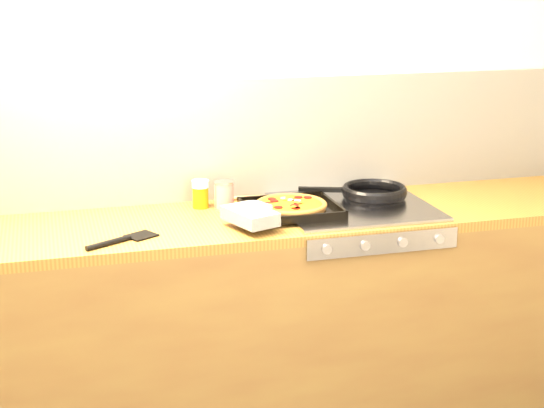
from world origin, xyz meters
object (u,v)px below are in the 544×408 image
object	(u,v)px
frying_pan	(373,193)
juice_glass	(200,194)
pizza_on_tray	(279,208)
tomato_can	(224,195)

from	to	relation	value
frying_pan	juice_glass	xyz separation A→B (m)	(-0.70, 0.11, 0.02)
pizza_on_tray	frying_pan	size ratio (longest dim) A/B	1.01
pizza_on_tray	frying_pan	world-z (taller)	pizza_on_tray
pizza_on_tray	tomato_can	world-z (taller)	tomato_can
juice_glass	tomato_can	bearing A→B (deg)	-23.47
pizza_on_tray	frying_pan	distance (m)	0.46
pizza_on_tray	tomato_can	distance (m)	0.26
frying_pan	juice_glass	world-z (taller)	juice_glass
pizza_on_tray	juice_glass	bearing A→B (deg)	138.94
tomato_can	juice_glass	world-z (taller)	same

